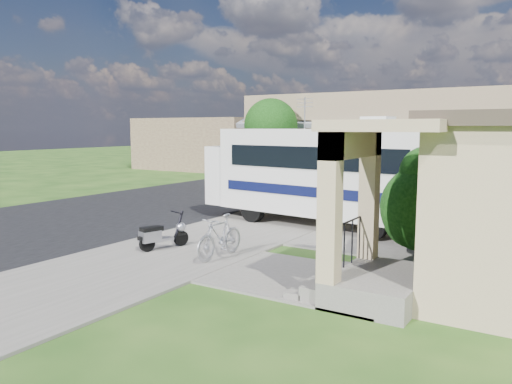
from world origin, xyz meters
The scene contains 18 objects.
ground centered at (0.00, 0.00, 0.00)m, with size 120.00×120.00×0.00m, color #183E10.
street_slab centered at (-7.50, 10.00, 0.01)m, with size 9.00×80.00×0.02m, color black.
sidewalk_slab centered at (-1.00, 10.00, 0.03)m, with size 4.00×80.00×0.06m, color #5E5B54.
driveway_slab centered at (1.50, 4.50, 0.03)m, with size 7.00×6.00×0.05m, color #5E5B54.
walk_slab centered at (3.00, -1.00, 0.03)m, with size 4.00×3.00×0.05m, color #5E5B54.
warehouse centered at (0.00, 13.97, 1.99)m, with size 12.50×8.40×5.04m.
distant_bldg_far centered at (-17.00, 22.00, 2.00)m, with size 10.00×8.00×4.00m, color brown.
distant_bldg_near centered at (-15.00, 34.00, 1.60)m, with size 8.00×7.00×3.20m, color #7B694D.
street_tree_a centered at (-3.70, 9.05, 3.25)m, with size 2.44×2.40×4.58m.
street_tree_b centered at (-3.70, 19.05, 3.39)m, with size 2.44×2.40×4.73m.
street_tree_c centered at (-3.70, 28.05, 3.10)m, with size 2.44×2.40×4.42m.
motorhome centered at (0.71, 4.76, 1.82)m, with size 8.49×3.46×4.24m.
shrub centered at (4.85, 1.75, 1.46)m, with size 2.32×2.21×2.84m.
scooter centered at (-1.43, -0.78, 0.44)m, with size 0.71×1.46×0.98m.
bicycle centered at (0.42, -0.64, 0.53)m, with size 0.50×1.78×1.07m, color #ACACB4.
pickup_truck centered at (-6.12, 13.01, 0.87)m, with size 2.87×6.23×1.73m, color white.
van centered at (-6.70, 20.25, 0.95)m, with size 2.67×6.57×1.91m, color white.
garden_hose centered at (3.61, -0.47, 0.09)m, with size 0.40×0.40×0.18m, color #166F17.
Camera 1 is at (7.60, -10.41, 3.27)m, focal length 35.00 mm.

